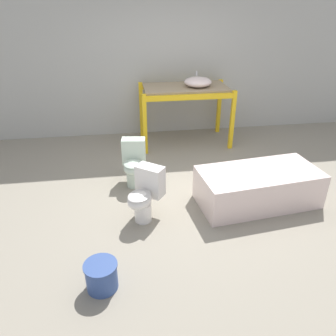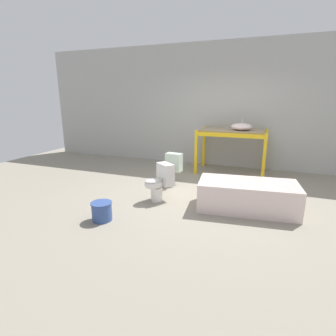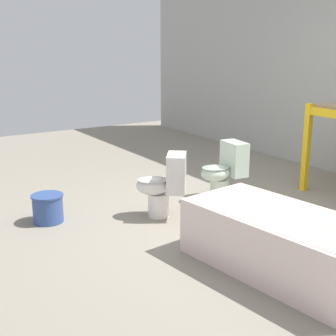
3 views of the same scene
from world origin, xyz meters
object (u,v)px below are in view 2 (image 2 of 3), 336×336
at_px(bathtub_main, 247,194).
at_px(toilet_far, 171,169).
at_px(sink_basin, 241,127).
at_px(bucket_white, 102,211).
at_px(toilet_near, 159,181).

height_order(bathtub_main, toilet_far, toilet_far).
xyz_separation_m(sink_basin, bathtub_main, (0.36, -2.14, -0.88)).
xyz_separation_m(bathtub_main, bucket_white, (-2.03, -1.20, -0.12)).
distance_m(sink_basin, bathtub_main, 2.34).
bearing_deg(bucket_white, toilet_far, 77.87).
bearing_deg(sink_basin, toilet_near, -116.86).
distance_m(sink_basin, bucket_white, 3.86).
height_order(toilet_near, bucket_white, toilet_near).
distance_m(sink_basin, toilet_near, 2.68).
relative_size(bathtub_main, toilet_near, 2.47).
distance_m(bathtub_main, toilet_far, 1.77).
distance_m(toilet_near, toilet_far, 0.88).
bearing_deg(bucket_white, bathtub_main, 30.55).
xyz_separation_m(bathtub_main, toilet_near, (-1.52, -0.14, 0.08)).
bearing_deg(toilet_far, bucket_white, -94.82).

